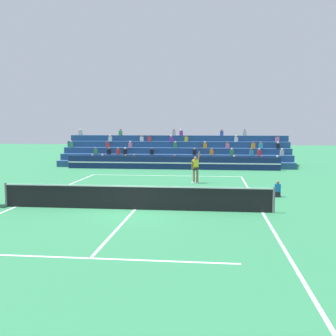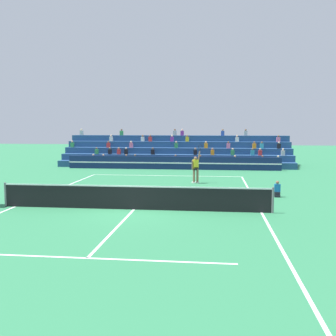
% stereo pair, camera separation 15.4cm
% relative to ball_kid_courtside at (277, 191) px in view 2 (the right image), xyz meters
% --- Properties ---
extents(ground_plane, '(120.00, 120.00, 0.00)m').
position_rel_ball_kid_courtside_xyz_m(ground_plane, '(-6.75, -3.90, -0.33)').
color(ground_plane, '#2D7A4C').
extents(court_lines, '(11.10, 23.90, 0.01)m').
position_rel_ball_kid_courtside_xyz_m(court_lines, '(-6.75, -3.90, -0.33)').
color(court_lines, white).
rests_on(court_lines, ground).
extents(tennis_net, '(12.00, 0.10, 1.10)m').
position_rel_ball_kid_courtside_xyz_m(tennis_net, '(-6.75, -3.90, 0.21)').
color(tennis_net, slate).
rests_on(tennis_net, ground).
extents(sponsor_banner_wall, '(18.00, 0.26, 1.10)m').
position_rel_ball_kid_courtside_xyz_m(sponsor_banner_wall, '(-6.75, 12.30, 0.22)').
color(sponsor_banner_wall, navy).
rests_on(sponsor_banner_wall, ground).
extents(bleacher_stand, '(20.90, 4.75, 3.38)m').
position_rel_ball_kid_courtside_xyz_m(bleacher_stand, '(-6.74, 16.10, 0.68)').
color(bleacher_stand, navy).
rests_on(bleacher_stand, ground).
extents(ball_kid_courtside, '(0.30, 0.36, 0.84)m').
position_rel_ball_kid_courtside_xyz_m(ball_kid_courtside, '(0.00, 0.00, 0.00)').
color(ball_kid_courtside, black).
rests_on(ball_kid_courtside, ground).
extents(tennis_player, '(0.69, 0.54, 2.50)m').
position_rel_ball_kid_courtside_xyz_m(tennis_player, '(-4.42, 4.47, 0.66)').
color(tennis_player, brown).
rests_on(tennis_player, ground).
extents(tennis_ball, '(0.07, 0.07, 0.07)m').
position_rel_ball_kid_courtside_xyz_m(tennis_ball, '(-3.90, 1.70, -0.30)').
color(tennis_ball, '#C6DB33').
rests_on(tennis_ball, ground).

